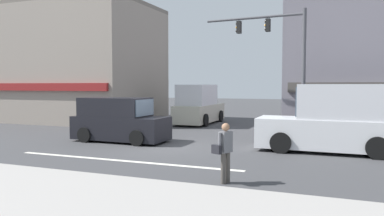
{
  "coord_description": "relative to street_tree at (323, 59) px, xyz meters",
  "views": [
    {
      "loc": [
        7.21,
        -14.91,
        2.7
      ],
      "look_at": [
        0.53,
        2.0,
        1.6
      ],
      "focal_mm": 35.0,
      "sensor_mm": 36.0,
      "label": 1
    }
  ],
  "objects": [
    {
      "name": "ground_plane",
      "position": [
        -6.34,
        -7.2,
        -4.15
      ],
      "size": [
        120.0,
        120.0,
        0.0
      ],
      "primitive_type": "plane",
      "color": "#3D3D3F"
    },
    {
      "name": "lane_marking_stripe",
      "position": [
        -6.34,
        -10.7,
        -4.14
      ],
      "size": [
        9.0,
        0.24,
        0.01
      ],
      "primitive_type": "cube",
      "color": "silver",
      "rests_on": "ground"
    },
    {
      "name": "sidewalk_curb",
      "position": [
        -6.34,
        -15.7,
        -4.07
      ],
      "size": [
        40.0,
        5.0,
        0.16
      ],
      "primitive_type": "cube",
      "color": "#9E9993",
      "rests_on": "ground"
    },
    {
      "name": "building_left_block",
      "position": [
        -17.98,
        1.63,
        0.19
      ],
      "size": [
        11.59,
        8.35,
        8.69
      ],
      "color": "gray",
      "rests_on": "ground"
    },
    {
      "name": "street_tree",
      "position": [
        0.0,
        0.0,
        0.0
      ],
      "size": [
        3.47,
        3.47,
        5.9
      ],
      "color": "#4C3823",
      "rests_on": "ground"
    },
    {
      "name": "utility_pole_near_left",
      "position": [
        -14.36,
        -1.93,
        0.14
      ],
      "size": [
        1.4,
        0.22,
        8.28
      ],
      "color": "brown",
      "rests_on": "ground"
    },
    {
      "name": "traffic_light_mast",
      "position": [
        -1.65,
        -4.19,
        0.03
      ],
      "size": [
        4.88,
        0.54,
        6.2
      ],
      "color": "#47474C",
      "rests_on": "ground"
    },
    {
      "name": "van_crossing_rightbound",
      "position": [
        -9.0,
        -6.71,
        -3.14
      ],
      "size": [
        4.62,
        2.07,
        2.11
      ],
      "color": "black",
      "rests_on": "ground"
    },
    {
      "name": "box_truck_crossing_leftbound",
      "position": [
        -8.33,
        2.48,
        -2.89
      ],
      "size": [
        2.27,
        5.62,
        2.75
      ],
      "color": "#B7B29E",
      "rests_on": "ground"
    },
    {
      "name": "box_truck_parked_curbside",
      "position": [
        0.67,
        -6.09,
        -2.89
      ],
      "size": [
        5.61,
        2.26,
        2.75
      ],
      "color": "silver",
      "rests_on": "ground"
    },
    {
      "name": "pedestrian_foreground_with_bag",
      "position": [
        -2.02,
        -12.33,
        -3.2
      ],
      "size": [
        0.5,
        0.65,
        1.67
      ],
      "color": "#4C4742",
      "rests_on": "ground"
    }
  ]
}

